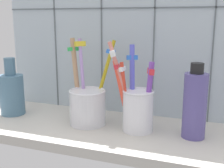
# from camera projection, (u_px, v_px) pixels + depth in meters

# --- Properties ---
(counter_slab) EXTENTS (0.64, 0.22, 0.02)m
(counter_slab) POSITION_uv_depth(u_px,v_px,m) (111.00, 132.00, 0.62)
(counter_slab) COLOR #BCB7AD
(counter_slab) RESTS_ON ground
(tile_wall_back) EXTENTS (0.64, 0.02, 0.45)m
(tile_wall_back) POSITION_uv_depth(u_px,v_px,m) (128.00, 29.00, 0.68)
(tile_wall_back) COLOR #B2C1CC
(tile_wall_back) RESTS_ON ground
(toothbrush_cup_left) EXTENTS (0.11, 0.11, 0.19)m
(toothbrush_cup_left) POSITION_uv_depth(u_px,v_px,m) (87.00, 104.00, 0.64)
(toothbrush_cup_left) COLOR silver
(toothbrush_cup_left) RESTS_ON counter_slab
(toothbrush_cup_right) EXTENTS (0.10, 0.07, 0.18)m
(toothbrush_cup_right) POSITION_uv_depth(u_px,v_px,m) (137.00, 106.00, 0.60)
(toothbrush_cup_right) COLOR white
(toothbrush_cup_right) RESTS_ON counter_slab
(ceramic_vase) EXTENTS (0.06, 0.06, 0.14)m
(ceramic_vase) POSITION_uv_depth(u_px,v_px,m) (12.00, 93.00, 0.70)
(ceramic_vase) COLOR slate
(ceramic_vase) RESTS_ON counter_slab
(soap_bottle) EXTENTS (0.05, 0.05, 0.15)m
(soap_bottle) POSITION_uv_depth(u_px,v_px,m) (195.00, 104.00, 0.56)
(soap_bottle) COLOR #574D93
(soap_bottle) RESTS_ON counter_slab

